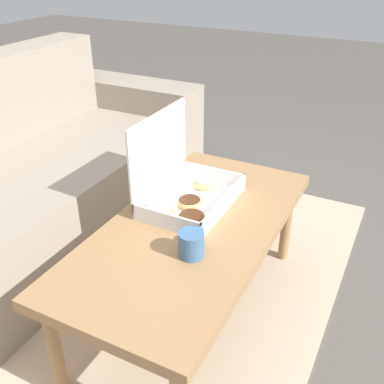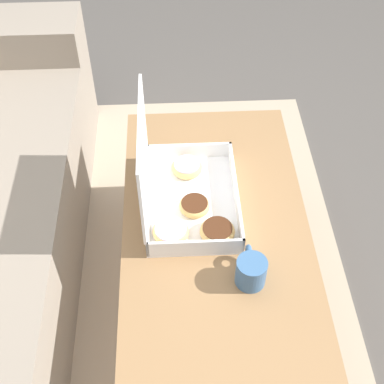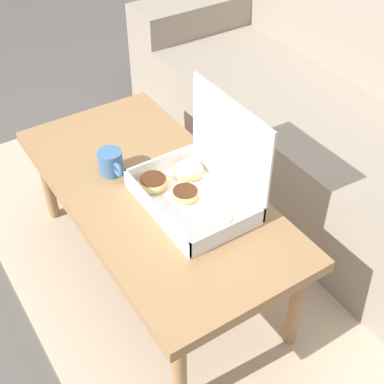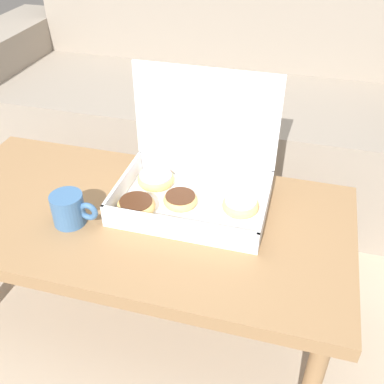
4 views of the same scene
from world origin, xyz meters
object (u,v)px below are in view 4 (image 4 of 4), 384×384
object	(u,v)px
pastry_box	(188,181)
coffee_mug	(69,209)
couch	(213,110)
coffee_table	(138,226)

from	to	relation	value
pastry_box	coffee_mug	xyz separation A→B (m)	(-0.26, -0.17, -0.02)
couch	pastry_box	xyz separation A→B (m)	(0.11, -0.80, 0.18)
pastry_box	couch	bearing A→B (deg)	98.14
coffee_table	coffee_mug	size ratio (longest dim) A/B	9.11
coffee_table	pastry_box	world-z (taller)	pastry_box
coffee_table	pastry_box	bearing A→B (deg)	40.04
coffee_table	pastry_box	xyz separation A→B (m)	(0.11, 0.10, 0.10)
pastry_box	coffee_mug	size ratio (longest dim) A/B	3.21
coffee_table	pastry_box	size ratio (longest dim) A/B	2.84
couch	coffee_mug	world-z (taller)	couch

